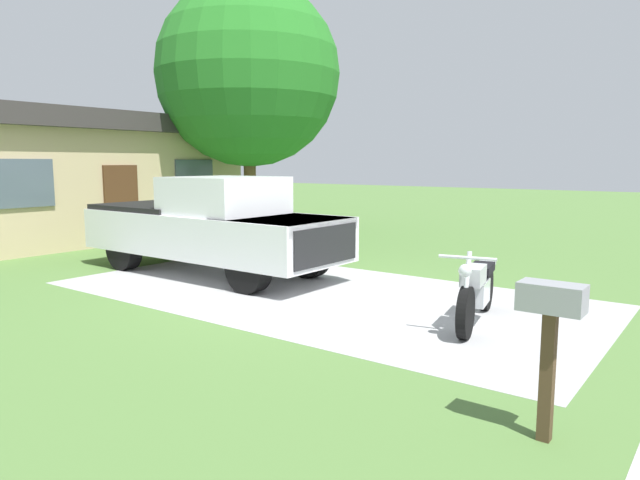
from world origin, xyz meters
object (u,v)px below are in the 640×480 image
Objects in this scene: shade_tree at (248,75)px; neighbor_house at (68,176)px; pickup_truck at (209,225)px; mailbox at (550,319)px; motorcycle at (477,289)px.

neighbor_house is at bearing 132.83° from shade_tree.
shade_tree is 0.77× the size of neighbor_house.
pickup_truck reaches higher than mailbox.
motorcycle is 0.39× the size of pickup_truck.
pickup_truck is at bearing -144.22° from shade_tree.
pickup_truck is 0.77× the size of shade_tree.
pickup_truck is 0.59× the size of neighbor_house.
motorcycle is 5.61m from pickup_truck.
neighbor_house is (1.63, 12.89, 1.32)m from motorcycle.
motorcycle is 1.74× the size of mailbox.
pickup_truck reaches higher than motorcycle.
shade_tree reaches higher than pickup_truck.
mailbox is at bearing -113.64° from pickup_truck.
pickup_truck is 4.48× the size of mailbox.
shade_tree reaches higher than motorcycle.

